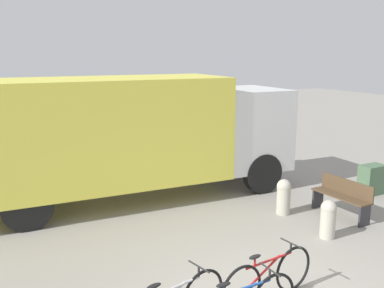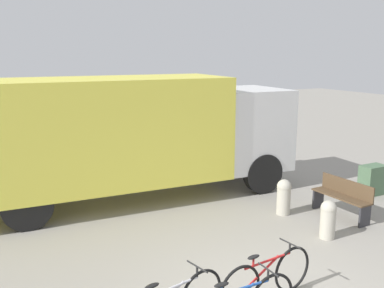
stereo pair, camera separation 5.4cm
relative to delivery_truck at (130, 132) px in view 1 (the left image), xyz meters
The scene contains 6 objects.
delivery_truck is the anchor object (origin of this frame).
park_bench 5.39m from the delivery_truck, 41.25° to the right, with size 0.46×1.49×0.87m.
bicycle_far 5.65m from the delivery_truck, 87.97° to the right, with size 1.84×0.44×0.85m.
bollard_near_bench 5.18m from the delivery_truck, 56.91° to the right, with size 0.33×0.33×0.81m.
bollard_far_bench 4.11m from the delivery_truck, 44.01° to the right, with size 0.34×0.34×0.85m.
utility_box 6.60m from the delivery_truck, 24.46° to the right, with size 0.69×0.42×0.80m.
Camera 1 is at (-3.81, -4.61, 3.76)m, focal length 40.00 mm.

